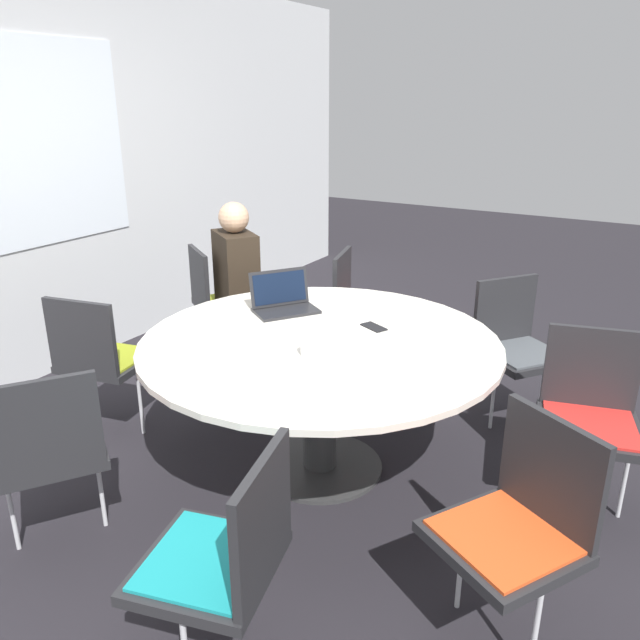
% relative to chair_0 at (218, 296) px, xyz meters
% --- Properties ---
extents(ground_plane, '(16.00, 16.00, 0.00)m').
position_rel_chair_0_xyz_m(ground_plane, '(-0.83, -1.33, -0.50)').
color(ground_plane, black).
extents(wall_back, '(8.00, 0.07, 2.70)m').
position_rel_chair_0_xyz_m(wall_back, '(-0.83, 0.94, 0.85)').
color(wall_back, silver).
rests_on(wall_back, ground_plane).
extents(conference_table, '(1.75, 1.75, 0.73)m').
position_rel_chair_0_xyz_m(conference_table, '(-0.83, -1.33, 0.10)').
color(conference_table, '#333333').
rests_on(conference_table, ground_plane).
extents(chair_0, '(0.60, 0.60, 0.85)m').
position_rel_chair_0_xyz_m(chair_0, '(0.00, 0.00, 0.00)').
color(chair_0, '#262628').
rests_on(chair_0, ground_plane).
extents(chair_1, '(0.50, 0.51, 0.85)m').
position_rel_chair_0_xyz_m(chair_1, '(-1.15, -0.10, 0.00)').
color(chair_1, '#262628').
rests_on(chair_1, ground_plane).
extents(chair_2, '(0.60, 0.59, 0.85)m').
position_rel_chair_0_xyz_m(chair_2, '(-1.92, -0.68, 0.00)').
color(chair_2, '#262628').
rests_on(chair_2, ground_plane).
extents(chair_3, '(0.53, 0.51, 0.85)m').
position_rel_chair_0_xyz_m(chair_3, '(-2.04, -1.70, 0.00)').
color(chair_3, '#262628').
rests_on(chair_3, ground_plane).
extents(chair_4, '(0.59, 0.59, 0.85)m').
position_rel_chair_0_xyz_m(chair_4, '(-1.42, -2.45, 0.00)').
color(chair_4, '#262628').
rests_on(chair_4, ground_plane).
extents(chair_5, '(0.51, 0.53, 0.85)m').
position_rel_chair_0_xyz_m(chair_5, '(-0.46, -2.54, 0.00)').
color(chair_5, '#262628').
rests_on(chair_5, ground_plane).
extents(chair_6, '(0.60, 0.60, 0.85)m').
position_rel_chair_0_xyz_m(chair_6, '(0.22, -2.04, 0.00)').
color(chair_6, '#262628').
rests_on(chair_6, ground_plane).
extents(chair_7, '(0.53, 0.52, 0.85)m').
position_rel_chair_0_xyz_m(chair_7, '(0.37, -0.94, 0.00)').
color(chair_7, '#262628').
rests_on(chair_7, ground_plane).
extents(person_0, '(0.39, 0.42, 1.20)m').
position_rel_chair_0_xyz_m(person_0, '(-0.07, -0.24, 0.20)').
color(person_0, '#2D2319').
rests_on(person_0, ground_plane).
extents(laptop, '(0.40, 0.38, 0.21)m').
position_rel_chair_0_xyz_m(laptop, '(-0.56, -0.93, 0.28)').
color(laptop, '#232326').
rests_on(laptop, conference_table).
extents(coffee_cup, '(0.09, 0.09, 0.08)m').
position_rel_chair_0_xyz_m(coffee_cup, '(-1.03, -1.39, 0.27)').
color(coffee_cup, white).
rests_on(coffee_cup, conference_table).
extents(cell_phone, '(0.12, 0.16, 0.01)m').
position_rel_chair_0_xyz_m(cell_phone, '(-0.55, -1.48, 0.23)').
color(cell_phone, black).
rests_on(cell_phone, conference_table).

